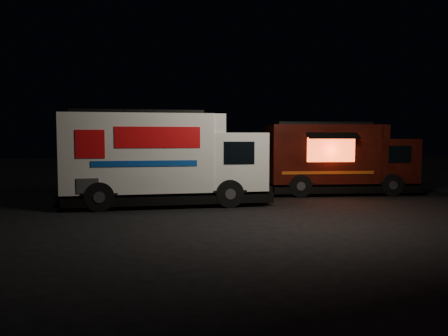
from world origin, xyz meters
TOP-DOWN VIEW (x-y plane):
  - ground at (0.00, 0.00)m, footprint 80.00×80.00m
  - white_truck at (-2.28, 1.21)m, footprint 7.41×3.99m
  - red_truck at (5.07, 1.15)m, footprint 6.68×4.25m

SIDE VIEW (x-z plane):
  - ground at x=0.00m, z-range 0.00..0.00m
  - red_truck at x=5.07m, z-range 0.00..2.92m
  - white_truck at x=-2.28m, z-range 0.00..3.19m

